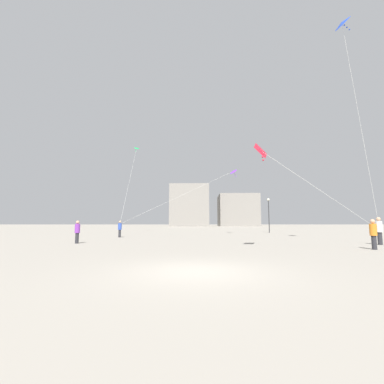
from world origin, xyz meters
The scene contains 12 objects.
ground_plane centered at (0.00, 0.00, 0.00)m, with size 300.00×300.00×0.00m, color #9E9689.
person_in_orange centered at (9.85, 6.27, 0.91)m, with size 0.36×0.36×1.66m.
person_in_purple centered at (-8.24, 10.35, 0.88)m, with size 0.35×0.35×1.60m.
person_in_white centered at (12.30, 9.22, 1.00)m, with size 0.40×0.40×1.83m.
person_in_blue centered at (-7.24, 17.59, 0.89)m, with size 0.35×0.35×1.63m.
kite_emerald_diamond centered at (-8.54, 29.81, 12.28)m, with size 1.84×13.19×11.67m.
kite_violet_diamond centered at (4.74, 23.13, 7.58)m, with size 12.77×6.24×6.75m.
kite_crimson_delta centered at (3.86, 6.03, 5.41)m, with size 6.64×1.23×4.56m.
kite_cobalt_diamond centered at (10.49, 8.65, 15.34)m, with size 2.42×1.37×14.67m.
building_left_hall centered at (-1.00, 81.33, 7.17)m, with size 13.47×8.73×14.35m.
building_centre_hall centered at (17.00, 90.01, 5.78)m, with size 14.60×17.33×11.57m.
lamppost_east centered at (10.76, 28.63, 3.27)m, with size 0.36×0.36×4.86m.
Camera 1 is at (-0.13, -8.12, 1.50)m, focal length 24.22 mm.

